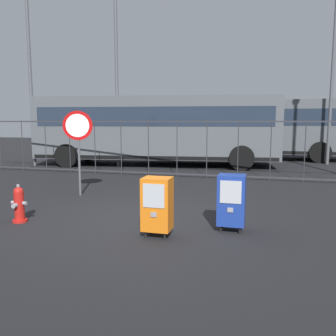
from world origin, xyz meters
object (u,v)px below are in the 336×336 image
Objects in this scene: street_light_far_left at (116,63)px; newspaper_box_primary at (231,200)px; fire_hydrant at (19,204)px; newspaper_box_secondary at (157,204)px; stop_sign at (78,135)px; bus_near at (156,127)px; street_light_far_right at (30,63)px; bus_far at (243,126)px; street_light_near_right at (333,68)px.

newspaper_box_primary is at bearing -55.08° from street_light_far_left.
fire_hydrant is 0.73× the size of newspaper_box_secondary.
fire_hydrant is 0.33× the size of stop_sign.
bus_near is 6.04m from street_light_far_right.
newspaper_box_secondary is at bearing -2.72° from fire_hydrant.
stop_sign is 7.72m from street_light_far_right.
newspaper_box_primary and newspaper_box_secondary have the same top height.
bus_far is at bearing 33.25° from street_light_far_right.
newspaper_box_primary is at bearing 7.02° from fire_hydrant.
street_light_near_right is (7.47, 11.56, 3.95)m from fire_hydrant.
bus_far is at bearing 86.99° from newspaper_box_secondary.
street_light_far_right is (-12.62, -3.93, 0.13)m from street_light_near_right.
newspaper_box_primary is 0.10× the size of bus_near.
bus_far is 10.76m from street_light_far_right.
fire_hydrant is 9.50m from street_light_far_left.
street_light_far_right reaches higher than street_light_near_right.
street_light_far_left is at bearing 100.13° from fire_hydrant.
street_light_far_left is at bearing -158.30° from bus_near.
newspaper_box_primary is at bearing -87.57° from bus_far.
fire_hydrant is 9.39m from bus_near.
stop_sign reaches higher than fire_hydrant.
stop_sign is at bearing 137.87° from newspaper_box_secondary.
street_light_far_right reaches higher than newspaper_box_secondary.
stop_sign is at bearing 92.04° from fire_hydrant.
newspaper_box_secondary is at bearing -151.98° from newspaper_box_primary.
stop_sign reaches higher than newspaper_box_secondary.
stop_sign is 6.71m from street_light_far_left.
bus_near is 1.41× the size of street_light_far_left.
newspaper_box_primary reaches higher than fire_hydrant.
bus_far reaches higher than newspaper_box_primary.
street_light_far_left reaches higher than newspaper_box_secondary.
street_light_far_right is (-8.00, 7.77, 3.86)m from newspaper_box_secondary.
fire_hydrant is 0.07× the size of bus_near.
street_light_far_left reaches higher than stop_sign.
bus_near is 3.18m from street_light_far_left.
newspaper_box_secondary is 9.92m from bus_near.
stop_sign is (-4.14, 2.03, 1.03)m from newspaper_box_primary.
fire_hydrant is 14.32m from street_light_near_right.
newspaper_box_secondary is at bearing -63.06° from street_light_far_left.
street_light_far_left reaches higher than street_light_near_right.
street_light_far_right is (-5.05, 5.10, 2.83)m from stop_sign.
bus_near is at bearing 114.83° from newspaper_box_primary.
street_light_far_left is at bearing 103.48° from stop_sign.
bus_far is 1.41× the size of street_light_near_right.
newspaper_box_secondary is 0.10× the size of bus_far.
bus_near is at bearing 106.97° from newspaper_box_secondary.
newspaper_box_secondary is at bearing -42.13° from stop_sign.
fire_hydrant is at bearing -122.89° from street_light_near_right.
street_light_far_left reaches higher than bus_near.
newspaper_box_primary is at bearing -107.21° from street_light_near_right.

